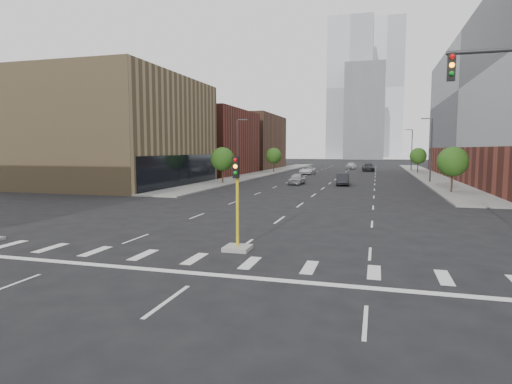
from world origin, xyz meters
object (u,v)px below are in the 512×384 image
at_px(median_traffic_signal, 237,230).
at_px(car_distant, 351,166).
at_px(car_near_left, 297,179).
at_px(car_deep_right, 368,167).
at_px(car_mid_right, 343,179).
at_px(car_far_left, 307,170).

height_order(median_traffic_signal, car_distant, median_traffic_signal).
distance_m(car_near_left, car_deep_right, 38.66).
bearing_deg(median_traffic_signal, car_near_left, 96.17).
bearing_deg(car_distant, car_mid_right, -83.52).
relative_size(car_far_left, car_deep_right, 0.89).
distance_m(median_traffic_signal, car_near_left, 38.39).
bearing_deg(car_deep_right, car_far_left, -131.97).
distance_m(median_traffic_signal, car_mid_right, 38.50).
xyz_separation_m(car_mid_right, car_distant, (-1.62, 47.32, 0.06)).
relative_size(car_mid_right, car_far_left, 0.90).
xyz_separation_m(car_near_left, car_mid_right, (6.08, 0.28, 0.03)).
height_order(car_mid_right, car_deep_right, car_deep_right).
distance_m(car_mid_right, car_far_left, 24.63).
bearing_deg(car_mid_right, car_deep_right, 82.52).
bearing_deg(car_near_left, car_far_left, 97.49).
bearing_deg(car_deep_right, car_mid_right, -98.55).
relative_size(car_far_left, car_distant, 1.07).
bearing_deg(car_far_left, car_deep_right, 55.73).
bearing_deg(car_distant, median_traffic_signal, -85.70).
height_order(car_near_left, car_distant, car_distant).
bearing_deg(car_far_left, car_near_left, -81.55).
distance_m(car_far_left, car_deep_right, 17.89).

